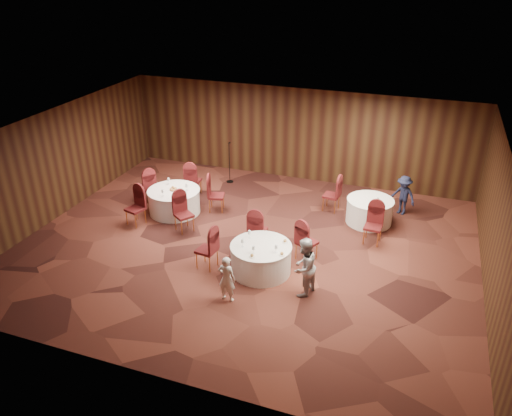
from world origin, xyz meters
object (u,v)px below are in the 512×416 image
(table_main, at_px, (261,258))
(man_c, at_px, (403,195))
(table_left, at_px, (174,201))
(mic_stand, at_px, (230,171))
(woman_a, at_px, (227,279))
(woman_b, at_px, (304,267))
(table_right, at_px, (369,211))

(table_main, height_order, man_c, man_c)
(table_left, height_order, man_c, man_c)
(table_main, height_order, mic_stand, mic_stand)
(mic_stand, height_order, woman_a, mic_stand)
(mic_stand, relative_size, woman_a, 1.26)
(table_main, relative_size, mic_stand, 1.05)
(woman_a, distance_m, woman_b, 1.78)
(man_c, bearing_deg, woman_a, -94.00)
(table_right, bearing_deg, man_c, 46.40)
(table_right, relative_size, man_c, 1.10)
(table_right, bearing_deg, woman_a, -117.37)
(table_main, bearing_deg, woman_a, -104.33)
(table_right, bearing_deg, table_left, -166.96)
(woman_a, bearing_deg, man_c, -115.64)
(woman_b, distance_m, man_c, 5.28)
(table_main, bearing_deg, man_c, 55.49)
(mic_stand, distance_m, woman_b, 6.78)
(mic_stand, relative_size, man_c, 1.17)
(table_left, xyz_separation_m, mic_stand, (0.73, 2.70, 0.03))
(table_right, bearing_deg, mic_stand, 164.68)
(table_right, distance_m, mic_stand, 5.19)
(table_main, xyz_separation_m, table_right, (2.17, 3.51, 0.00))
(woman_b, bearing_deg, woman_a, -46.02)
(table_left, xyz_separation_m, woman_a, (3.21, -3.54, 0.20))
(mic_stand, bearing_deg, woman_b, -53.18)
(woman_a, xyz_separation_m, woman_b, (1.58, 0.81, 0.15))
(table_main, distance_m, table_right, 4.12)
(table_right, xyz_separation_m, woman_a, (-2.52, -4.87, 0.20))
(table_left, relative_size, mic_stand, 1.10)
(woman_b, height_order, man_c, woman_b)
(table_main, xyz_separation_m, woman_b, (1.23, -0.55, 0.35))
(table_left, distance_m, woman_a, 4.78)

